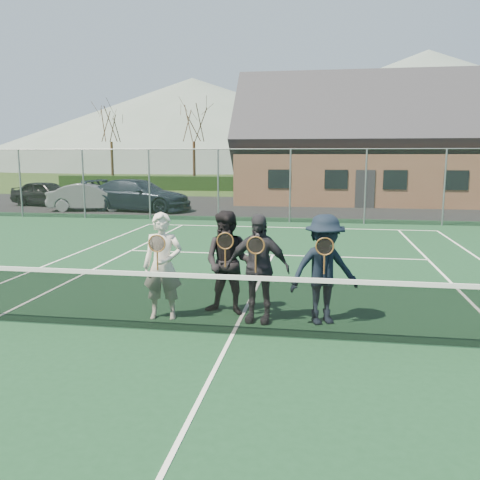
{
  "coord_description": "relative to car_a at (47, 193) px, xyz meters",
  "views": [
    {
      "loc": [
        1.31,
        -7.35,
        2.75
      ],
      "look_at": [
        -0.13,
        1.5,
        1.25
      ],
      "focal_mm": 38.0,
      "sensor_mm": 36.0,
      "label": 1
    }
  ],
  "objects": [
    {
      "name": "ground",
      "position": [
        13.63,
        1.55,
        -0.69
      ],
      "size": [
        220.0,
        220.0,
        0.0
      ],
      "primitive_type": "plane",
      "color": "#2E4A1A",
      "rests_on": "ground"
    },
    {
      "name": "court_surface",
      "position": [
        13.63,
        -18.45,
        -0.68
      ],
      "size": [
        30.0,
        30.0,
        0.02
      ],
      "primitive_type": "cube",
      "color": "#14381E",
      "rests_on": "ground"
    },
    {
      "name": "tarmac_carpark",
      "position": [
        9.63,
        1.55,
        -0.68
      ],
      "size": [
        40.0,
        12.0,
        0.01
      ],
      "primitive_type": "cube",
      "color": "black",
      "rests_on": "ground"
    },
    {
      "name": "hedge_row",
      "position": [
        13.63,
        13.55,
        -0.14
      ],
      "size": [
        40.0,
        1.2,
        1.1
      ],
      "primitive_type": "cube",
      "color": "black",
      "rests_on": "ground"
    },
    {
      "name": "hill_west",
      "position": [
        -11.37,
        76.55,
        8.31
      ],
      "size": [
        110.0,
        110.0,
        18.0
      ],
      "primitive_type": "cone",
      "color": "slate",
      "rests_on": "ground"
    },
    {
      "name": "hill_centre",
      "position": [
        33.63,
        76.55,
        10.31
      ],
      "size": [
        120.0,
        120.0,
        22.0
      ],
      "primitive_type": "cone",
      "color": "slate",
      "rests_on": "ground"
    },
    {
      "name": "car_a",
      "position": [
        0.0,
        0.0,
        0.0
      ],
      "size": [
        4.27,
        2.4,
        1.37
      ],
      "primitive_type": "imported",
      "rotation": [
        0.0,
        0.0,
        1.37
      ],
      "color": "black",
      "rests_on": "ground"
    },
    {
      "name": "car_b",
      "position": [
        3.5,
        -1.93,
        -0.01
      ],
      "size": [
        4.32,
        2.25,
        1.35
      ],
      "primitive_type": "imported",
      "rotation": [
        0.0,
        0.0,
        1.78
      ],
      "color": "#979A9F",
      "rests_on": "ground"
    },
    {
      "name": "car_c",
      "position": [
        5.89,
        -1.64,
        0.1
      ],
      "size": [
        5.66,
        3.01,
        1.56
      ],
      "primitive_type": "imported",
      "rotation": [
        0.0,
        0.0,
        1.41
      ],
      "color": "#182331",
      "rests_on": "ground"
    },
    {
      "name": "court_markings",
      "position": [
        13.63,
        -18.45,
        -0.66
      ],
      "size": [
        11.03,
        23.83,
        0.01
      ],
      "color": "white",
      "rests_on": "court_surface"
    },
    {
      "name": "tennis_net",
      "position": [
        13.63,
        -18.45,
        -0.15
      ],
      "size": [
        11.68,
        0.08,
        1.1
      ],
      "color": "slate",
      "rests_on": "ground"
    },
    {
      "name": "perimeter_fence",
      "position": [
        13.63,
        -4.95,
        0.84
      ],
      "size": [
        30.07,
        0.07,
        3.02
      ],
      "color": "slate",
      "rests_on": "ground"
    },
    {
      "name": "clubhouse",
      "position": [
        17.63,
        5.55,
        3.3
      ],
      "size": [
        15.6,
        8.2,
        7.7
      ],
      "color": "#9E6B4C",
      "rests_on": "ground"
    },
    {
      "name": "tree_a",
      "position": [
        -2.37,
        14.55,
        5.11
      ],
      "size": [
        3.2,
        3.2,
        7.77
      ],
      "color": "#342313",
      "rests_on": "ground"
    },
    {
      "name": "tree_b",
      "position": [
        4.63,
        14.55,
        5.11
      ],
      "size": [
        3.2,
        3.2,
        7.77
      ],
      "color": "#341F13",
      "rests_on": "ground"
    },
    {
      "name": "tree_c",
      "position": [
        15.63,
        14.55,
        5.11
      ],
      "size": [
        3.2,
        3.2,
        7.77
      ],
      "color": "#382314",
      "rests_on": "ground"
    },
    {
      "name": "tree_d",
      "position": [
        25.63,
        14.55,
        5.11
      ],
      "size": [
        3.2,
        3.2,
        7.77
      ],
      "color": "#3C2416",
      "rests_on": "ground"
    },
    {
      "name": "player_a",
      "position": [
        12.34,
        -17.82,
        0.24
      ],
      "size": [
        0.71,
        0.54,
        1.8
      ],
      "color": "silver",
      "rests_on": "court_surface"
    },
    {
      "name": "player_b",
      "position": [
        13.38,
        -17.4,
        0.23
      ],
      "size": [
        0.97,
        0.81,
        1.8
      ],
      "color": "black",
      "rests_on": "court_surface"
    },
    {
      "name": "player_c",
      "position": [
        13.93,
        -17.73,
        0.23
      ],
      "size": [
        1.09,
        0.55,
        1.8
      ],
      "color": "#26262B",
      "rests_on": "court_surface"
    },
    {
      "name": "player_d",
      "position": [
        15.0,
        -17.66,
        0.23
      ],
      "size": [
        1.33,
        1.07,
        1.8
      ],
      "color": "black",
      "rests_on": "court_surface"
    }
  ]
}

